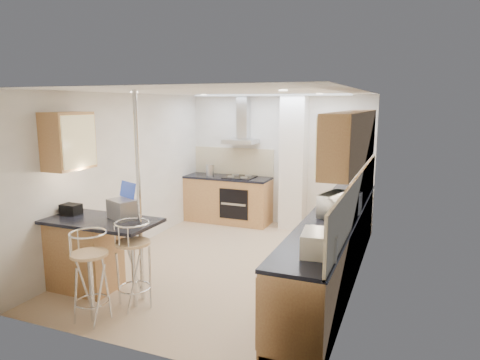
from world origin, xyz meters
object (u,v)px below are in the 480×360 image
at_px(microwave, 339,205).
at_px(bar_stool_near, 91,277).
at_px(bar_stool_end, 134,264).
at_px(laptop, 123,209).
at_px(bread_bin, 320,243).

distance_m(microwave, bar_stool_near, 3.07).
relative_size(microwave, bar_stool_near, 0.54).
xyz_separation_m(bar_stool_near, bar_stool_end, (0.23, 0.46, 0.01)).
xyz_separation_m(laptop, bar_stool_end, (0.38, -0.34, -0.54)).
relative_size(laptop, bread_bin, 0.82).
bearing_deg(bar_stool_end, bread_bin, -76.90).
distance_m(bar_stool_end, bread_bin, 2.19).
bearing_deg(microwave, bar_stool_near, 145.57).
distance_m(bar_stool_near, bread_bin, 2.47).
bearing_deg(bar_stool_end, microwave, -42.30).
xyz_separation_m(bar_stool_near, bread_bin, (2.36, 0.49, 0.52)).
distance_m(bar_stool_near, bar_stool_end, 0.51).
relative_size(laptop, bar_stool_end, 0.34).
distance_m(laptop, bar_stool_end, 0.75).
bearing_deg(bar_stool_near, microwave, 19.33).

